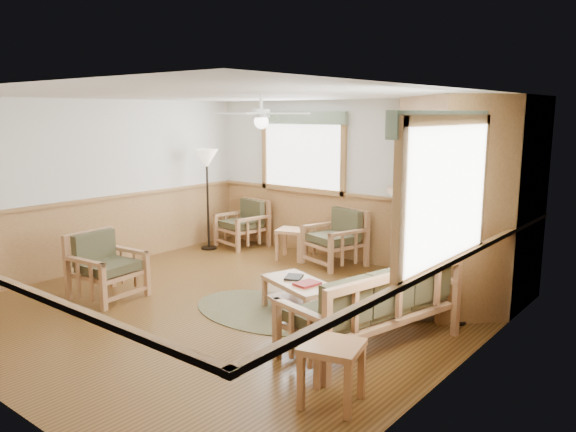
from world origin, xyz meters
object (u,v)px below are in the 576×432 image
Objects in this scene: armchair_back_right at (334,238)px; floor_lamp_left at (208,199)px; end_table_sofa at (332,374)px; floor_lamp_right at (459,263)px; sofa at (371,305)px; footstool at (368,294)px; armchair_left at (107,266)px; coffee_table at (300,298)px; end_table_chairs at (292,244)px; armchair_back_left at (242,224)px.

floor_lamp_left is at bearing -150.98° from armchair_back_right.
floor_lamp_right is (0.08, 2.52, 0.47)m from end_table_sofa.
footstool is (-0.66, 1.05, -0.28)m from sofa.
floor_lamp_left reaches higher than armchair_left.
end_table_sofa reaches higher than coffee_table.
floor_lamp_left is (-3.41, 1.65, 0.71)m from coffee_table.
coffee_table is 1.91× the size of end_table_sofa.
armchair_left is at bearing -96.73° from armchair_back_right.
end_table_chairs is 3.61m from floor_lamp_right.
footstool is 1.26m from floor_lamp_right.
armchair_left is 2.08× the size of footstool.
sofa is 2.32× the size of armchair_back_left.
armchair_back_right is at bearing 10.41° from end_table_chairs.
end_table_chairs is 2.64m from footstool.
sofa is at bearing -82.20° from armchair_left.
armchair_back_left is 4.89m from floor_lamp_right.
end_table_chairs is at bearing 150.59° from footstool.
sofa is at bearing 106.11° from end_table_sofa.
armchair_left reaches higher than end_table_chairs.
sofa is 1.09× the size of floor_lamp_left.
floor_lamp_right is (3.40, -1.09, 0.48)m from end_table_chairs.
coffee_table is 3.85m from floor_lamp_left.
floor_lamp_right reaches higher than footstool.
floor_lamp_right is at bearing -68.00° from armchair_left.
floor_lamp_right is at bearing 88.12° from end_table_sofa.
armchair_back_right is 2.41m from coffee_table.
coffee_table is 1.98m from floor_lamp_right.
footstool is (-1.02, 2.31, -0.09)m from end_table_sofa.
armchair_left is at bearing -68.49° from armchair_back_left.
end_table_sofa is (3.97, -0.42, -0.17)m from armchair_left.
armchair_left reaches higher than armchair_back_left.
armchair_left is at bearing -101.55° from end_table_chairs.
armchair_back_right is 4.53m from end_table_sofa.
footstool is 4.12m from floor_lamp_left.
armchair_back_right reaches higher than end_table_sofa.
end_table_sofa is 0.30× the size of floor_lamp_left.
sofa is 4.71× the size of footstool.
footstool is (3.61, -1.44, -0.25)m from armchair_back_left.
armchair_left is 3.26m from end_table_chairs.
coffee_table is at bearing -49.30° from end_table_chairs.
armchair_back_left is 0.83× the size of coffee_table.
floor_lamp_right is (4.72, -1.24, 0.31)m from armchair_back_left.
armchair_back_right is at bearing 133.12° from coffee_table.
armchair_left is at bearing 173.96° from end_table_sofa.
coffee_table is 2.46× the size of footstool.
armchair_back_left is 2.03× the size of footstool.
sofa is 1.26m from coffee_table.
armchair_back_right is at bearing 154.77° from floor_lamp_right.
floor_lamp_right reaches higher than sofa.
armchair_left is (-3.61, -0.84, -0.02)m from sofa.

